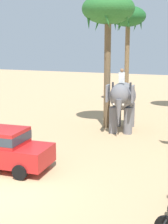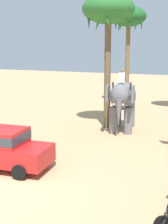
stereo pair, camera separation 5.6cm
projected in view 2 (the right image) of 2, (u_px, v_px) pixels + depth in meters
name	position (u px, v px, depth m)	size (l,w,h in m)	color
ground_plane	(8.00, 192.00, 10.47)	(120.00, 120.00, 0.00)	tan
car_sedan_foreground	(1.00, 147.00, 12.52)	(4.36, 2.49, 1.70)	red
elephant_with_mahout	(122.00, 99.00, 18.45)	(2.48, 4.02, 3.88)	slate
palm_tree_near_hut	(108.00, 13.00, 18.21)	(3.20, 3.20, 8.29)	brown
palm_tree_far_back	(129.00, 20.00, 27.28)	(3.20, 3.20, 8.93)	brown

